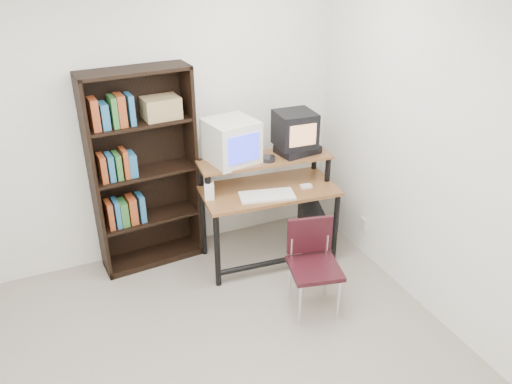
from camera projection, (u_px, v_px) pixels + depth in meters
name	position (u px, v px, depth m)	size (l,w,h in m)	color
back_wall	(121.00, 125.00, 4.23)	(4.00, 0.01, 2.60)	white
right_wall	(479.00, 177.00, 3.32)	(0.01, 4.00, 2.60)	white
computer_desk	(268.00, 192.00, 4.46)	(1.24, 0.70, 0.98)	brown
crt_monitor	(231.00, 141.00, 4.28)	(0.46, 0.46, 0.38)	white
vcr	(297.00, 150.00, 4.49)	(0.36, 0.26, 0.08)	black
crt_tv	(295.00, 129.00, 4.40)	(0.35, 0.35, 0.31)	black
cd_spindle	(268.00, 159.00, 4.34)	(0.12, 0.12, 0.05)	#26262B
keyboard	(267.00, 196.00, 4.28)	(0.47, 0.21, 0.04)	white
mousepad	(308.00, 189.00, 4.43)	(0.22, 0.18, 0.01)	black
mouse	(306.00, 187.00, 4.43)	(0.10, 0.06, 0.03)	white
desk_speaker	(209.00, 191.00, 4.21)	(0.08, 0.07, 0.17)	white
pc_tower	(312.00, 231.00, 4.78)	(0.20, 0.45, 0.42)	black
school_chair	(313.00, 258.00, 3.93)	(0.46, 0.46, 0.77)	black
bookshelf	(143.00, 169.00, 4.33)	(0.92, 0.37, 1.80)	black
wall_outlet	(363.00, 224.00, 4.71)	(0.02, 0.08, 0.12)	beige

